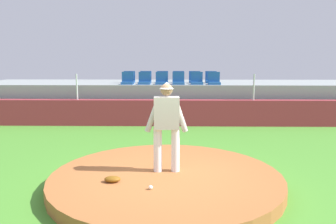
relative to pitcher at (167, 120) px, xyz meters
The scene contains 21 objects.
ground_plane 1.30m from the pitcher, 92.63° to the right, with size 60.00×60.00×0.00m, color #498D2D.
pitchers_mound 1.18m from the pitcher, 92.63° to the right, with size 4.56×4.56×0.24m, color #A46031.
pitcher is the anchor object (origin of this frame).
baseball 1.42m from the pitcher, 104.95° to the right, with size 0.07×0.07×0.07m, color white.
fielding_glove 1.53m from the pitcher, 147.53° to the right, with size 0.30×0.20×0.11m, color brown.
brick_barrier 5.99m from the pitcher, 90.07° to the left, with size 17.79×0.40×0.98m, color maroon.
fence_post_left 6.89m from the pitcher, 120.57° to the left, with size 0.06×0.06×0.97m, color silver.
fence_post_right 6.70m from the pitcher, 62.29° to the left, with size 0.06×0.06×0.97m, color silver.
bleacher_platform 8.32m from the pitcher, 90.05° to the left, with size 16.55×3.71×1.48m, color gray.
stadium_chair_0 7.22m from the pitcher, 103.98° to the left, with size 0.48×0.44×0.50m.
stadium_chair_1 7.09m from the pitcher, 98.58° to the left, with size 0.48×0.44×0.50m.
stadium_chair_2 7.00m from the pitcher, 92.95° to the left, with size 0.48×0.44×0.50m.
stadium_chair_3 6.97m from the pitcher, 87.35° to the left, with size 0.48×0.44×0.50m.
stadium_chair_4 7.08m from the pitcher, 81.35° to the left, with size 0.48×0.44×0.50m.
stadium_chair_5 7.18m from the pitcher, 75.85° to the left, with size 0.48×0.44×0.50m.
stadium_chair_6 8.06m from the pitcher, 102.81° to the left, with size 0.48×0.44×0.50m.
stadium_chair_7 7.98m from the pitcher, 97.78° to the left, with size 0.48×0.44×0.50m.
stadium_chair_8 7.89m from the pitcher, 92.57° to the left, with size 0.48×0.44×0.50m.
stadium_chair_9 7.88m from the pitcher, 87.57° to the left, with size 0.48×0.44×0.50m.
stadium_chair_10 7.92m from the pitcher, 82.52° to the left, with size 0.48×0.44×0.50m.
stadium_chair_11 8.05m from the pitcher, 77.55° to the left, with size 0.48×0.44×0.50m.
Camera 1 is at (0.15, -6.29, 2.48)m, focal length 35.50 mm.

